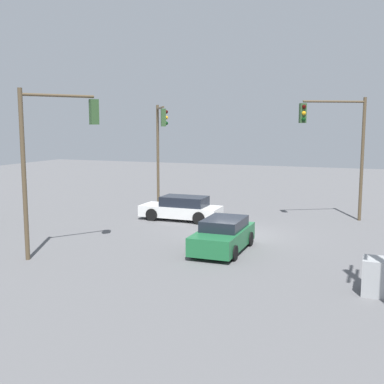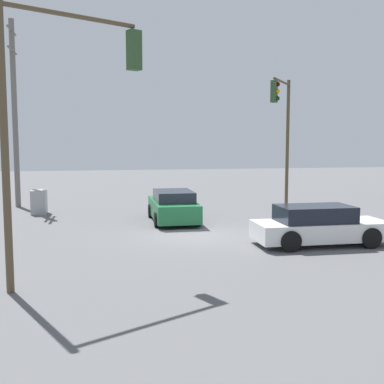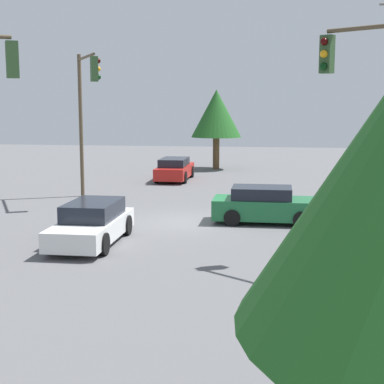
{
  "view_description": "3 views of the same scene",
  "coord_description": "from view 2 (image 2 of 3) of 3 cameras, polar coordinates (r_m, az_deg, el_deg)",
  "views": [
    {
      "loc": [
        -22.29,
        -6.34,
        5.38
      ],
      "look_at": [
        -1.03,
        1.85,
        2.17
      ],
      "focal_mm": 45.0,
      "sensor_mm": 36.0,
      "label": 1
    },
    {
      "loc": [
        17.65,
        -3.4,
        3.59
      ],
      "look_at": [
        -1.67,
        0.24,
        1.44
      ],
      "focal_mm": 45.0,
      "sensor_mm": 36.0,
      "label": 2
    },
    {
      "loc": [
        -3.36,
        22.02,
        4.54
      ],
      "look_at": [
        -0.24,
        0.16,
        1.2
      ],
      "focal_mm": 55.0,
      "sensor_mm": 36.0,
      "label": 3
    }
  ],
  "objects": [
    {
      "name": "traffic_signal_aux",
      "position": [
        25.63,
        10.73,
        8.3
      ],
      "size": [
        2.76,
        2.02,
        6.77
      ],
      "rotation": [
        0.0,
        0.0,
        -0.61
      ],
      "color": "brown",
      "rests_on": "ground_plane"
    },
    {
      "name": "ground_plane",
      "position": [
        18.33,
        0.24,
        -5.07
      ],
      "size": [
        80.0,
        80.0,
        0.0
      ],
      "primitive_type": "plane",
      "color": "#5B5B5E"
    },
    {
      "name": "utility_pole_tall",
      "position": [
        27.26,
        -20.29,
        9.2
      ],
      "size": [
        2.2,
        0.28,
        9.79
      ],
      "color": "slate",
      "rests_on": "ground_plane"
    },
    {
      "name": "sedan_green",
      "position": [
        21.1,
        -2.24,
        -1.73
      ],
      "size": [
        4.1,
        1.93,
        1.38
      ],
      "rotation": [
        0.0,
        0.0,
        1.57
      ],
      "color": "#1E6638",
      "rests_on": "ground_plane"
    },
    {
      "name": "sedan_white",
      "position": [
        17.02,
        14.79,
        -3.91
      ],
      "size": [
        1.86,
        4.55,
        1.36
      ],
      "color": "silver",
      "rests_on": "ground_plane"
    },
    {
      "name": "electrical_cabinet",
      "position": [
        24.44,
        -17.68,
        -1.14
      ],
      "size": [
        0.94,
        0.69,
        1.17
      ],
      "primitive_type": "cube",
      "color": "#9EA0A3",
      "rests_on": "ground_plane"
    },
    {
      "name": "traffic_signal_cross",
      "position": [
        12.38,
        -15.42,
        10.96
      ],
      "size": [
        2.06,
        3.4,
        6.85
      ],
      "rotation": [
        0.0,
        0.0,
        2.08
      ],
      "color": "brown",
      "rests_on": "ground_plane"
    }
  ]
}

